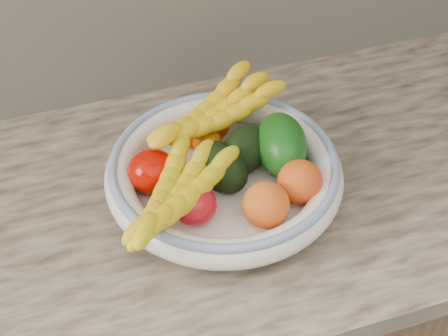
% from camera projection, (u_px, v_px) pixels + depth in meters
% --- Properties ---
extents(kitchen_counter, '(2.44, 0.66, 1.40)m').
position_uv_depth(kitchen_counter, '(220.00, 329.00, 1.47)').
color(kitchen_counter, brown).
rests_on(kitchen_counter, ground).
extents(fruit_bowl, '(0.39, 0.39, 0.08)m').
position_uv_depth(fruit_bowl, '(224.00, 173.00, 1.12)').
color(fruit_bowl, white).
rests_on(fruit_bowl, kitchen_counter).
extents(clementine_back_left, '(0.07, 0.07, 0.05)m').
position_uv_depth(clementine_back_left, '(189.00, 134.00, 1.18)').
color(clementine_back_left, '#F15605').
rests_on(clementine_back_left, fruit_bowl).
extents(clementine_back_right, '(0.07, 0.07, 0.05)m').
position_uv_depth(clementine_back_right, '(214.00, 124.00, 1.20)').
color(clementine_back_right, '#E14704').
rests_on(clementine_back_right, fruit_bowl).
extents(clementine_back_mid, '(0.06, 0.06, 0.05)m').
position_uv_depth(clementine_back_mid, '(207.00, 142.00, 1.17)').
color(clementine_back_mid, orange).
rests_on(clementine_back_mid, fruit_bowl).
extents(clementine_extra, '(0.05, 0.05, 0.04)m').
position_uv_depth(clementine_extra, '(200.00, 135.00, 1.18)').
color(clementine_extra, '#F26005').
rests_on(clementine_extra, fruit_bowl).
extents(tomato_left, '(0.10, 0.10, 0.07)m').
position_uv_depth(tomato_left, '(152.00, 172.00, 1.10)').
color(tomato_left, '#B20900').
rests_on(tomato_left, fruit_bowl).
extents(tomato_near_left, '(0.09, 0.09, 0.06)m').
position_uv_depth(tomato_near_left, '(195.00, 205.00, 1.05)').
color(tomato_near_left, red).
rests_on(tomato_near_left, fruit_bowl).
extents(avocado_center, '(0.10, 0.13, 0.08)m').
position_uv_depth(avocado_center, '(221.00, 167.00, 1.11)').
color(avocado_center, black).
rests_on(avocado_center, fruit_bowl).
extents(avocado_right, '(0.13, 0.13, 0.07)m').
position_uv_depth(avocado_right, '(246.00, 149.00, 1.14)').
color(avocado_right, black).
rests_on(avocado_right, fruit_bowl).
extents(green_mango, '(0.13, 0.14, 0.11)m').
position_uv_depth(green_mango, '(281.00, 144.00, 1.13)').
color(green_mango, '#0D4A0D').
rests_on(green_mango, fruit_bowl).
extents(peach_front, '(0.09, 0.09, 0.07)m').
position_uv_depth(peach_front, '(266.00, 205.00, 1.04)').
color(peach_front, orange).
rests_on(peach_front, fruit_bowl).
extents(peach_right, '(0.10, 0.10, 0.07)m').
position_uv_depth(peach_right, '(300.00, 182.00, 1.08)').
color(peach_right, orange).
rests_on(peach_right, fruit_bowl).
extents(banana_bunch_back, '(0.31, 0.23, 0.08)m').
position_uv_depth(banana_bunch_back, '(212.00, 118.00, 1.16)').
color(banana_bunch_back, yellow).
rests_on(banana_bunch_back, fruit_bowl).
extents(banana_bunch_front, '(0.27, 0.29, 0.08)m').
position_uv_depth(banana_bunch_front, '(175.00, 199.00, 1.03)').
color(banana_bunch_front, yellow).
rests_on(banana_bunch_front, fruit_bowl).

